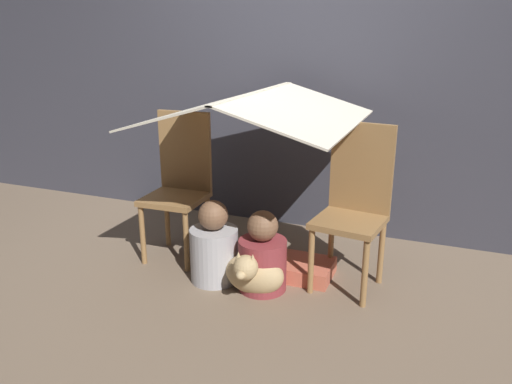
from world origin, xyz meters
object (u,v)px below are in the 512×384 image
at_px(chair_left, 180,181).
at_px(dog, 253,273).
at_px(person_front, 214,248).
at_px(chair_right, 354,202).
at_px(person_second, 263,257).

distance_m(chair_left, dog, 0.87).
bearing_deg(person_front, dog, -16.32).
bearing_deg(chair_left, chair_right, -1.55).
height_order(person_second, dog, person_second).
distance_m(person_front, person_second, 0.32).
height_order(chair_left, dog, chair_left).
distance_m(chair_left, chair_right, 1.19).
relative_size(person_front, dog, 1.45).
bearing_deg(chair_left, dog, -29.79).
height_order(person_front, person_second, person_front).
xyz_separation_m(person_front, dog, (0.30, -0.09, -0.07)).
bearing_deg(dog, chair_left, 151.72).
distance_m(person_front, dog, 0.32).
xyz_separation_m(chair_right, person_front, (-0.80, -0.28, -0.31)).
xyz_separation_m(chair_left, person_front, (0.39, -0.28, -0.31)).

